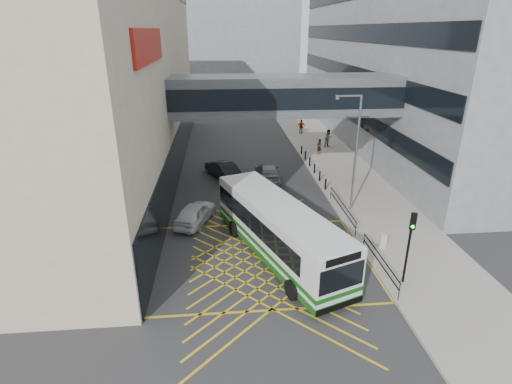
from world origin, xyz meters
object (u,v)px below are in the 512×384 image
object	(u,v)px
car_silver	(268,172)
pedestrian_a	(319,147)
traffic_light	(410,238)
pedestrian_b	(328,138)
car_dark	(222,169)
street_lamp	(354,147)
car_white	(195,213)
bus	(278,229)
pedestrian_c	(301,127)
litter_bin	(383,241)

from	to	relation	value
car_silver	pedestrian_a	xyz separation A→B (m)	(6.16, 6.74, 0.22)
traffic_light	pedestrian_b	bearing A→B (deg)	104.34
car_dark	traffic_light	size ratio (longest dim) A/B	1.17
traffic_light	street_lamp	distance (m)	9.45
street_lamp	pedestrian_b	size ratio (longest dim) A/B	4.21
car_white	traffic_light	size ratio (longest dim) A/B	1.15
bus	traffic_light	size ratio (longest dim) A/B	2.94
bus	pedestrian_b	bearing A→B (deg)	47.32
pedestrian_a	car_dark	bearing A→B (deg)	-4.25
pedestrian_c	bus	bearing A→B (deg)	82.15
traffic_light	pedestrian_b	world-z (taller)	traffic_light
litter_bin	pedestrian_b	size ratio (longest dim) A/B	0.44
pedestrian_a	pedestrian_b	size ratio (longest dim) A/B	0.84
street_lamp	litter_bin	xyz separation A→B (m)	(0.41, -5.57, -4.25)
bus	pedestrian_a	bearing A→B (deg)	48.90
car_dark	pedestrian_b	size ratio (longest dim) A/B	2.43
traffic_light	pedestrian_c	size ratio (longest dim) A/B	2.30
street_lamp	car_silver	bearing A→B (deg)	124.93
bus	traffic_light	distance (m)	7.12
street_lamp	pedestrian_a	distance (m)	14.30
car_silver	traffic_light	world-z (taller)	traffic_light
bus	car_white	xyz separation A→B (m)	(-4.98, 4.76, -1.02)
bus	pedestrian_a	distance (m)	20.68
pedestrian_a	pedestrian_c	size ratio (longest dim) A/B	0.93
bus	litter_bin	xyz separation A→B (m)	(6.45, 0.11, -1.17)
car_dark	street_lamp	distance (m)	12.92
bus	car_dark	xyz separation A→B (m)	(-3.03, 13.91, -1.02)
street_lamp	pedestrian_a	size ratio (longest dim) A/B	5.03
pedestrian_a	pedestrian_c	bearing A→B (deg)	-121.98
car_white	street_lamp	xyz separation A→B (m)	(11.02, 0.91, 4.09)
bus	car_dark	world-z (taller)	bus
pedestrian_b	pedestrian_c	size ratio (longest dim) A/B	1.11
traffic_light	car_silver	bearing A→B (deg)	127.97
car_white	car_dark	bearing A→B (deg)	-81.77
car_white	litter_bin	bearing A→B (deg)	178.11
litter_bin	pedestrian_a	bearing A→B (deg)	87.98
car_white	car_silver	xyz separation A→B (m)	(5.96, 7.90, 0.01)
car_dark	traffic_light	world-z (taller)	traffic_light
bus	litter_bin	world-z (taller)	bus
pedestrian_b	pedestrian_c	distance (m)	6.55
litter_bin	street_lamp	bearing A→B (deg)	94.23
pedestrian_c	car_dark	bearing A→B (deg)	61.33
car_dark	pedestrian_c	distance (m)	17.68
car_silver	pedestrian_a	size ratio (longest dim) A/B	2.96
pedestrian_c	traffic_light	bearing A→B (deg)	94.34
car_white	litter_bin	size ratio (longest dim) A/B	5.50
pedestrian_a	bus	bearing A→B (deg)	37.19
car_white	car_silver	bearing A→B (deg)	-106.78
car_silver	traffic_light	size ratio (longest dim) A/B	1.20
bus	pedestrian_b	distance (m)	23.86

